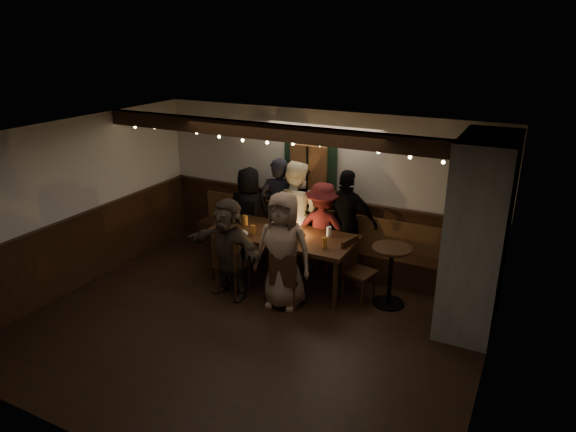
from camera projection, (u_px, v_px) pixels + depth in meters
The scene contains 13 objects.
room at pixel (360, 232), 7.38m from camera, with size 6.02×5.01×2.62m.
dining_table at pixel (282, 238), 8.01m from camera, with size 2.31×0.99×1.00m.
chair_near_left at pixel (229, 261), 7.69m from camera, with size 0.46×0.46×0.97m.
chair_near_right at pixel (285, 276), 7.33m from camera, with size 0.46×0.46×0.88m.
chair_end at pixel (355, 265), 7.62m from camera, with size 0.50×0.50×0.92m.
high_top at pixel (391, 269), 7.39m from camera, with size 0.57×0.57×0.91m.
person_a at pixel (249, 212), 8.97m from camera, with size 0.78×0.51×1.61m, color black.
person_b at pixel (279, 209), 8.79m from camera, with size 0.66×0.44×1.82m, color black.
person_c at pixel (294, 214), 8.60m from camera, with size 0.88×0.69×1.82m, color #F5ECC9.
person_d at pixel (322, 228), 8.36m from camera, with size 0.99×0.57×1.53m, color #471213.
person_e at pixel (346, 223), 8.29m from camera, with size 1.03×0.43×1.75m, color black.
person_f at pixel (228, 248), 7.58m from camera, with size 1.43×0.46×1.54m, color #332920.
person_g at pixel (283, 251), 7.27m from camera, with size 0.84×0.55×1.72m, color #806452.
Camera 1 is at (3.25, -5.16, 3.82)m, focal length 32.00 mm.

